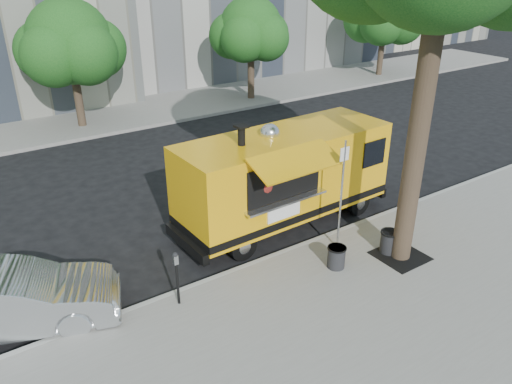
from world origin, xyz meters
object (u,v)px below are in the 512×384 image
(far_tree_b, at_px, (69,42))
(sign_post, at_px, (342,189))
(sedan, at_px, (12,300))
(far_tree_c, at_px, (251,29))
(trash_bin_right, at_px, (389,241))
(parking_meter, at_px, (177,272))
(trash_bin_left, at_px, (336,256))
(far_tree_d, at_px, (385,13))
(food_truck, at_px, (284,176))

(far_tree_b, relative_size, sign_post, 1.83)
(sedan, bearing_deg, far_tree_b, -3.02)
(far_tree_c, height_order, sedan, far_tree_c)
(trash_bin_right, bearing_deg, sign_post, 135.20)
(parking_meter, relative_size, trash_bin_right, 2.21)
(far_tree_c, relative_size, sign_post, 1.74)
(sedan, height_order, trash_bin_left, sedan)
(far_tree_b, relative_size, sedan, 1.27)
(far_tree_b, bearing_deg, sedan, -112.05)
(sedan, xyz_separation_m, trash_bin_left, (7.03, -2.24, -0.26))
(trash_bin_left, xyz_separation_m, trash_bin_right, (1.61, -0.25, 0.02))
(sign_post, relative_size, trash_bin_left, 5.27)
(far_tree_c, relative_size, parking_meter, 3.90)
(far_tree_d, xyz_separation_m, parking_meter, (-21.00, -13.95, -2.91))
(far_tree_b, bearing_deg, food_truck, -79.38)
(far_tree_c, bearing_deg, far_tree_b, 178.09)
(far_tree_b, bearing_deg, trash_bin_left, -82.82)
(trash_bin_right, bearing_deg, parking_meter, 168.33)
(sign_post, distance_m, trash_bin_right, 1.91)
(sedan, relative_size, trash_bin_left, 7.61)
(far_tree_b, height_order, food_truck, far_tree_b)
(food_truck, bearing_deg, far_tree_b, 98.73)
(trash_bin_left, bearing_deg, far_tree_d, 40.91)
(far_tree_c, height_order, food_truck, far_tree_c)
(parking_meter, bearing_deg, food_truck, 23.42)
(parking_meter, relative_size, sedan, 0.31)
(parking_meter, distance_m, food_truck, 4.70)
(food_truck, bearing_deg, trash_bin_right, -69.93)
(trash_bin_left, bearing_deg, food_truck, 81.61)
(parking_meter, distance_m, sedan, 3.43)
(food_truck, bearing_deg, trash_bin_left, -100.27)
(far_tree_c, height_order, parking_meter, far_tree_c)
(far_tree_d, bearing_deg, parking_meter, -146.40)
(sign_post, height_order, trash_bin_right, sign_post)
(food_truck, relative_size, trash_bin_left, 11.76)
(parking_meter, height_order, food_truck, food_truck)
(sign_post, relative_size, food_truck, 0.45)
(far_tree_d, relative_size, trash_bin_right, 9.34)
(far_tree_b, distance_m, parking_meter, 14.48)
(far_tree_b, distance_m, far_tree_d, 19.00)
(food_truck, bearing_deg, sedan, -177.98)
(far_tree_d, xyz_separation_m, sedan, (-24.14, -12.60, -3.18))
(far_tree_d, distance_m, trash_bin_left, 22.91)
(far_tree_d, bearing_deg, sign_post, -139.30)
(sign_post, bearing_deg, parking_meter, 177.48)
(far_tree_b, xyz_separation_m, trash_bin_left, (1.88, -14.94, -3.38))
(far_tree_c, distance_m, trash_bin_left, 16.60)
(far_tree_b, height_order, parking_meter, far_tree_b)
(sign_post, bearing_deg, sedan, 168.61)
(food_truck, bearing_deg, sign_post, -84.55)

